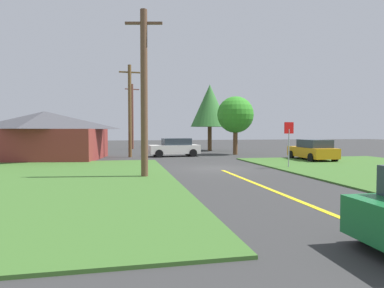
{
  "coord_description": "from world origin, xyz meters",
  "views": [
    {
      "loc": [
        -5.62,
        -19.55,
        2.32
      ],
      "look_at": [
        -0.75,
        4.19,
        1.33
      ],
      "focal_mm": 31.31,
      "sensor_mm": 36.0,
      "label": 1
    }
  ],
  "objects_px": {
    "utility_pole_near": "(144,93)",
    "utility_pole_far": "(132,116)",
    "stop_sign": "(289,136)",
    "car_approaching_junction": "(175,147)",
    "pine_tree_center": "(210,106)",
    "barn": "(45,135)",
    "oak_tree_left": "(235,115)",
    "utility_pole_mid": "(130,110)",
    "car_on_crossroad": "(313,150)"
  },
  "relations": [
    {
      "from": "utility_pole_near",
      "to": "pine_tree_center",
      "type": "height_order",
      "value": "utility_pole_near"
    },
    {
      "from": "car_approaching_junction",
      "to": "utility_pole_near",
      "type": "relative_size",
      "value": 0.56
    },
    {
      "from": "pine_tree_center",
      "to": "utility_pole_near",
      "type": "bearing_deg",
      "value": -112.76
    },
    {
      "from": "stop_sign",
      "to": "utility_pole_far",
      "type": "bearing_deg",
      "value": -82.53
    },
    {
      "from": "car_approaching_junction",
      "to": "utility_pole_mid",
      "type": "distance_m",
      "value": 5.12
    },
    {
      "from": "utility_pole_far",
      "to": "pine_tree_center",
      "type": "bearing_deg",
      "value": -31.37
    },
    {
      "from": "utility_pole_mid",
      "to": "car_approaching_junction",
      "type": "bearing_deg",
      "value": 0.55
    },
    {
      "from": "utility_pole_near",
      "to": "stop_sign",
      "type": "bearing_deg",
      "value": 15.13
    },
    {
      "from": "stop_sign",
      "to": "utility_pole_far",
      "type": "xyz_separation_m",
      "value": [
        -8.84,
        23.6,
        2.19
      ]
    },
    {
      "from": "pine_tree_center",
      "to": "barn",
      "type": "relative_size",
      "value": 0.8
    },
    {
      "from": "pine_tree_center",
      "to": "barn",
      "type": "bearing_deg",
      "value": -151.5
    },
    {
      "from": "utility_pole_near",
      "to": "utility_pole_mid",
      "type": "relative_size",
      "value": 1.02
    },
    {
      "from": "stop_sign",
      "to": "car_approaching_junction",
      "type": "distance_m",
      "value": 12.0
    },
    {
      "from": "car_approaching_junction",
      "to": "pine_tree_center",
      "type": "height_order",
      "value": "pine_tree_center"
    },
    {
      "from": "barn",
      "to": "pine_tree_center",
      "type": "bearing_deg",
      "value": 28.5
    },
    {
      "from": "car_approaching_junction",
      "to": "utility_pole_far",
      "type": "relative_size",
      "value": 0.57
    },
    {
      "from": "car_on_crossroad",
      "to": "oak_tree_left",
      "type": "bearing_deg",
      "value": 28.89
    },
    {
      "from": "car_on_crossroad",
      "to": "oak_tree_left",
      "type": "height_order",
      "value": "oak_tree_left"
    },
    {
      "from": "car_on_crossroad",
      "to": "utility_pole_near",
      "type": "distance_m",
      "value": 15.26
    },
    {
      "from": "stop_sign",
      "to": "utility_pole_near",
      "type": "height_order",
      "value": "utility_pole_near"
    },
    {
      "from": "car_approaching_junction",
      "to": "pine_tree_center",
      "type": "bearing_deg",
      "value": -128.85
    },
    {
      "from": "utility_pole_near",
      "to": "barn",
      "type": "height_order",
      "value": "utility_pole_near"
    },
    {
      "from": "utility_pole_near",
      "to": "utility_pole_far",
      "type": "bearing_deg",
      "value": 89.79
    },
    {
      "from": "stop_sign",
      "to": "car_approaching_junction",
      "type": "bearing_deg",
      "value": -75.87
    },
    {
      "from": "stop_sign",
      "to": "car_approaching_junction",
      "type": "height_order",
      "value": "stop_sign"
    },
    {
      "from": "oak_tree_left",
      "to": "utility_pole_mid",
      "type": "bearing_deg",
      "value": -173.9
    },
    {
      "from": "utility_pole_far",
      "to": "oak_tree_left",
      "type": "bearing_deg",
      "value": -51.79
    },
    {
      "from": "utility_pole_mid",
      "to": "barn",
      "type": "bearing_deg",
      "value": -172.69
    },
    {
      "from": "utility_pole_mid",
      "to": "utility_pole_far",
      "type": "xyz_separation_m",
      "value": [
        0.54,
        13.01,
        0.06
      ]
    },
    {
      "from": "car_approaching_junction",
      "to": "oak_tree_left",
      "type": "height_order",
      "value": "oak_tree_left"
    },
    {
      "from": "stop_sign",
      "to": "barn",
      "type": "distance_m",
      "value": 18.8
    },
    {
      "from": "utility_pole_far",
      "to": "car_on_crossroad",
      "type": "bearing_deg",
      "value": -55.61
    },
    {
      "from": "car_on_crossroad",
      "to": "utility_pole_near",
      "type": "xyz_separation_m",
      "value": [
        -13.24,
        -6.81,
        3.35
      ]
    },
    {
      "from": "car_approaching_junction",
      "to": "barn",
      "type": "relative_size",
      "value": 0.48
    },
    {
      "from": "utility_pole_mid",
      "to": "utility_pole_far",
      "type": "relative_size",
      "value": 0.98
    },
    {
      "from": "utility_pole_mid",
      "to": "utility_pole_far",
      "type": "height_order",
      "value": "utility_pole_far"
    },
    {
      "from": "car_on_crossroad",
      "to": "pine_tree_center",
      "type": "relative_size",
      "value": 0.6
    },
    {
      "from": "car_approaching_junction",
      "to": "utility_pole_far",
      "type": "distance_m",
      "value": 13.81
    },
    {
      "from": "stop_sign",
      "to": "barn",
      "type": "bearing_deg",
      "value": -44.21
    },
    {
      "from": "utility_pole_near",
      "to": "oak_tree_left",
      "type": "xyz_separation_m",
      "value": [
        9.5,
        14.07,
        -0.36
      ]
    },
    {
      "from": "utility_pole_near",
      "to": "utility_pole_mid",
      "type": "xyz_separation_m",
      "value": [
        -0.44,
        13.01,
        -0.06
      ]
    },
    {
      "from": "car_on_crossroad",
      "to": "utility_pole_mid",
      "type": "relative_size",
      "value": 0.57
    },
    {
      "from": "utility_pole_mid",
      "to": "oak_tree_left",
      "type": "distance_m",
      "value": 10.0
    },
    {
      "from": "stop_sign",
      "to": "car_on_crossroad",
      "type": "xyz_separation_m",
      "value": [
        4.31,
        4.4,
        -1.16
      ]
    },
    {
      "from": "utility_pole_mid",
      "to": "car_on_crossroad",
      "type": "bearing_deg",
      "value": -24.36
    },
    {
      "from": "car_on_crossroad",
      "to": "utility_pole_far",
      "type": "xyz_separation_m",
      "value": [
        -13.14,
        19.2,
        3.35
      ]
    },
    {
      "from": "car_on_crossroad",
      "to": "barn",
      "type": "relative_size",
      "value": 0.48
    },
    {
      "from": "stop_sign",
      "to": "utility_pole_near",
      "type": "relative_size",
      "value": 0.35
    },
    {
      "from": "car_on_crossroad",
      "to": "utility_pole_near",
      "type": "height_order",
      "value": "utility_pole_near"
    },
    {
      "from": "oak_tree_left",
      "to": "pine_tree_center",
      "type": "bearing_deg",
      "value": 96.7
    }
  ]
}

